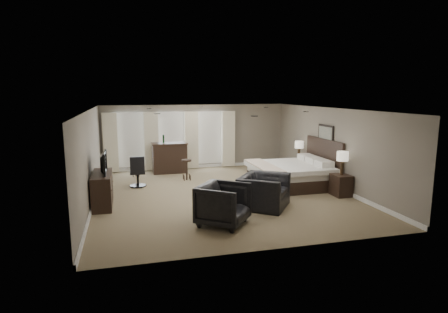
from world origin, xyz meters
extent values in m
cube|color=#736449|center=(0.00, 0.00, 0.00)|extent=(7.60, 8.60, 0.04)
cube|color=silver|center=(0.00, 0.00, 2.60)|extent=(7.60, 8.60, 0.04)
cube|color=slate|center=(0.00, 4.25, 1.30)|extent=(7.50, 0.04, 2.60)
cube|color=slate|center=(0.00, -4.25, 1.30)|extent=(7.50, 0.04, 2.60)
cube|color=slate|center=(-3.75, 0.00, 1.30)|extent=(0.04, 8.50, 2.60)
cube|color=slate|center=(3.75, 0.00, 1.30)|extent=(0.04, 8.50, 2.60)
cube|color=silver|center=(-2.60, 4.19, 1.25)|extent=(1.15, 0.04, 2.05)
cube|color=silver|center=(-1.00, 4.19, 1.25)|extent=(1.15, 0.04, 2.05)
cube|color=silver|center=(0.60, 4.19, 1.25)|extent=(1.15, 0.04, 2.05)
cube|color=beige|center=(-3.35, 4.07, 1.18)|extent=(0.55, 0.12, 2.30)
cube|color=beige|center=(-1.80, 4.07, 1.18)|extent=(0.55, 0.12, 2.30)
cube|color=beige|center=(-0.20, 4.07, 1.18)|extent=(0.55, 0.12, 2.30)
cube|color=beige|center=(1.35, 4.07, 1.18)|extent=(0.55, 0.12, 2.30)
cube|color=silver|center=(2.58, 0.36, 0.78)|extent=(2.44, 2.33, 1.55)
cube|color=black|center=(3.47, -1.09, 0.32)|extent=(0.49, 0.59, 0.65)
cube|color=black|center=(3.47, 1.81, 0.32)|extent=(0.48, 0.58, 0.64)
cube|color=beige|center=(3.47, -1.09, 1.00)|extent=(0.34, 0.34, 0.71)
cube|color=beige|center=(3.47, 1.81, 0.97)|extent=(0.32, 0.32, 0.67)
cube|color=slate|center=(3.70, 0.36, 1.75)|extent=(0.04, 0.96, 0.56)
cube|color=black|center=(-3.45, -0.31, 0.46)|extent=(0.51, 1.57, 0.91)
imported|color=black|center=(-3.45, -0.31, 0.98)|extent=(0.60, 1.03, 0.14)
imported|color=black|center=(0.80, -1.56, 0.59)|extent=(1.51, 1.61, 1.18)
imported|color=black|center=(-0.61, -2.62, 0.54)|extent=(1.43, 1.44, 1.09)
cube|color=black|center=(-1.16, 3.55, 0.59)|extent=(1.35, 0.70, 1.18)
cube|color=black|center=(-2.46, 3.23, 0.36)|extent=(0.37, 0.37, 0.72)
cube|color=black|center=(-0.72, 2.13, 0.37)|extent=(0.41, 0.41, 0.74)
cube|color=black|center=(-2.44, 1.60, 0.52)|extent=(0.55, 0.55, 1.05)
camera|label=1|loc=(-2.75, -10.82, 3.10)|focal=30.00mm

